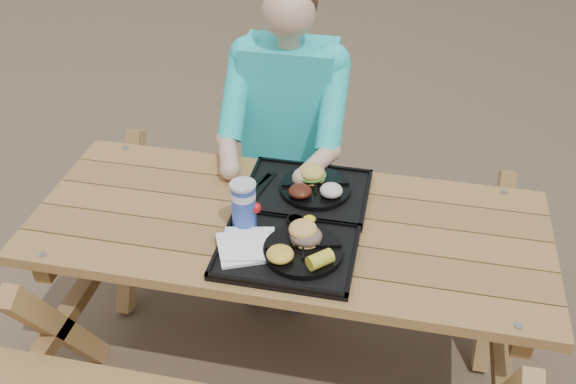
# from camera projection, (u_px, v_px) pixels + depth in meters

# --- Properties ---
(ground) EXTENTS (60.00, 60.00, 0.00)m
(ground) POSITION_uv_depth(u_px,v_px,m) (288.00, 362.00, 2.68)
(ground) COLOR #999999
(ground) RESTS_ON ground
(picnic_table) EXTENTS (1.80, 1.49, 0.75)m
(picnic_table) POSITION_uv_depth(u_px,v_px,m) (288.00, 298.00, 2.46)
(picnic_table) COLOR #999999
(picnic_table) RESTS_ON ground
(tray_near) EXTENTS (0.45, 0.35, 0.02)m
(tray_near) POSITION_uv_depth(u_px,v_px,m) (287.00, 252.00, 2.09)
(tray_near) COLOR black
(tray_near) RESTS_ON picnic_table
(tray_far) EXTENTS (0.45, 0.35, 0.02)m
(tray_far) POSITION_uv_depth(u_px,v_px,m) (307.00, 193.00, 2.36)
(tray_far) COLOR black
(tray_far) RESTS_ON picnic_table
(plate_near) EXTENTS (0.26, 0.26, 0.02)m
(plate_near) POSITION_uv_depth(u_px,v_px,m) (303.00, 251.00, 2.07)
(plate_near) COLOR black
(plate_near) RESTS_ON tray_near
(plate_far) EXTENTS (0.26, 0.26, 0.02)m
(plate_far) POSITION_uv_depth(u_px,v_px,m) (315.00, 188.00, 2.35)
(plate_far) COLOR black
(plate_far) RESTS_ON tray_far
(napkin_stack) EXTENTS (0.23, 0.23, 0.02)m
(napkin_stack) POSITION_uv_depth(u_px,v_px,m) (245.00, 246.00, 2.09)
(napkin_stack) COLOR white
(napkin_stack) RESTS_ON tray_near
(soda_cup) EXTENTS (0.08, 0.08, 0.17)m
(soda_cup) POSITION_uv_depth(u_px,v_px,m) (244.00, 206.00, 2.14)
(soda_cup) COLOR #1635A5
(soda_cup) RESTS_ON tray_near
(condiment_bbq) EXTENTS (0.06, 0.06, 0.03)m
(condiment_bbq) POSITION_uv_depth(u_px,v_px,m) (295.00, 222.00, 2.18)
(condiment_bbq) COLOR #330505
(condiment_bbq) RESTS_ON tray_near
(condiment_mustard) EXTENTS (0.05, 0.05, 0.03)m
(condiment_mustard) POSITION_uv_depth(u_px,v_px,m) (309.00, 222.00, 2.18)
(condiment_mustard) COLOR yellow
(condiment_mustard) RESTS_ON tray_near
(sandwich) EXTENTS (0.10, 0.10, 0.10)m
(sandwich) POSITION_uv_depth(u_px,v_px,m) (306.00, 229.00, 2.06)
(sandwich) COLOR #F1AF55
(sandwich) RESTS_ON plate_near
(mac_cheese) EXTENTS (0.09, 0.09, 0.04)m
(mac_cheese) POSITION_uv_depth(u_px,v_px,m) (280.00, 254.00, 2.01)
(mac_cheese) COLOR yellow
(mac_cheese) RESTS_ON plate_near
(corn_cob) EXTENTS (0.11, 0.11, 0.05)m
(corn_cob) POSITION_uv_depth(u_px,v_px,m) (320.00, 260.00, 1.99)
(corn_cob) COLOR yellow
(corn_cob) RESTS_ON plate_near
(cutlery_far) EXTENTS (0.07, 0.18, 0.01)m
(cutlery_far) POSITION_uv_depth(u_px,v_px,m) (263.00, 185.00, 2.38)
(cutlery_far) COLOR black
(cutlery_far) RESTS_ON tray_far
(burger) EXTENTS (0.10, 0.10, 0.09)m
(burger) POSITION_uv_depth(u_px,v_px,m) (312.00, 169.00, 2.35)
(burger) COLOR gold
(burger) RESTS_ON plate_far
(baked_beans) EXTENTS (0.09, 0.09, 0.04)m
(baked_beans) POSITION_uv_depth(u_px,v_px,m) (300.00, 191.00, 2.29)
(baked_beans) COLOR #491A0E
(baked_beans) RESTS_ON plate_far
(potato_salad) EXTENTS (0.08, 0.08, 0.05)m
(potato_salad) POSITION_uv_depth(u_px,v_px,m) (331.00, 190.00, 2.28)
(potato_salad) COLOR beige
(potato_salad) RESTS_ON plate_far
(diner) EXTENTS (0.48, 0.84, 1.28)m
(diner) POSITION_uv_depth(u_px,v_px,m) (289.00, 150.00, 2.82)
(diner) COLOR teal
(diner) RESTS_ON ground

